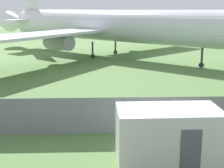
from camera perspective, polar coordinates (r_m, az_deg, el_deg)
name	(u,v)px	position (r m, az deg, el deg)	size (l,w,h in m)	color
perimeter_fence	(79,116)	(16.68, -6.03, -5.81)	(56.07, 0.07, 1.99)	gray
airplane	(112,26)	(43.48, 0.09, 10.57)	(39.14, 34.45, 12.78)	silver
portable_cabin	(168,136)	(13.69, 10.20, -9.35)	(4.38, 2.36, 2.44)	silver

